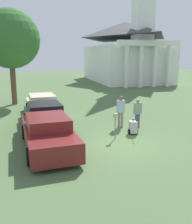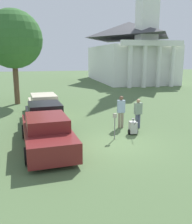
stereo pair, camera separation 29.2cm
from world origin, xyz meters
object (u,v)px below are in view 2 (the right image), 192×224
(parked_car_maroon, at_px, (47,133))
(person_supervisor, at_px, (138,112))
(person_worker, at_px, (121,110))
(equipment_cart, at_px, (133,127))
(parked_car_cream, at_px, (44,106))
(church, at_px, (129,49))
(parked_car_black, at_px, (45,117))
(parking_meter, at_px, (115,121))

(parked_car_maroon, bearing_deg, person_supervisor, 16.72)
(person_worker, bearing_deg, equipment_cart, 103.91)
(equipment_cart, bearing_deg, person_worker, 102.46)
(parked_car_cream, distance_m, equipment_cart, 6.86)
(parked_car_cream, relative_size, church, 0.24)
(parked_car_black, xyz_separation_m, church, (14.04, 25.26, 4.43))
(equipment_cart, bearing_deg, parked_car_cream, 133.41)
(parked_car_cream, bearing_deg, person_supervisor, -44.41)
(parked_car_maroon, bearing_deg, parked_car_cream, 85.14)
(person_worker, bearing_deg, parked_car_black, -2.98)
(parked_car_cream, relative_size, person_worker, 2.93)
(parked_car_maroon, relative_size, person_worker, 2.97)
(parked_car_black, relative_size, parking_meter, 3.85)
(parked_car_maroon, bearing_deg, person_worker, 24.04)
(parked_car_cream, distance_m, person_worker, 5.74)
(parking_meter, height_order, person_supervisor, person_supervisor)
(equipment_cart, bearing_deg, church, 73.92)
(parked_car_maroon, bearing_deg, equipment_cart, 7.51)
(parked_car_cream, height_order, person_worker, person_worker)
(parking_meter, bearing_deg, church, 68.74)
(person_worker, relative_size, person_supervisor, 1.09)
(parked_car_black, xyz_separation_m, parked_car_cream, (0.00, 3.33, -0.01))
(parked_car_maroon, height_order, person_supervisor, person_supervisor)
(parked_car_maroon, height_order, parking_meter, parked_car_maroon)
(parking_meter, distance_m, person_supervisor, 2.40)
(parking_meter, height_order, church, church)
(parked_car_black, bearing_deg, equipment_cart, -28.47)
(parked_car_cream, distance_m, person_supervisor, 6.61)
(person_worker, xyz_separation_m, equipment_cart, (0.21, -1.35, -0.66))
(parked_car_black, bearing_deg, parked_car_maroon, -94.86)
(parked_car_maroon, xyz_separation_m, parked_car_black, (0.00, 2.89, -0.00))
(parked_car_black, height_order, person_supervisor, person_supervisor)
(parked_car_maroon, height_order, parked_car_cream, parked_car_cream)
(parked_car_maroon, distance_m, person_supervisor, 5.48)
(parking_meter, distance_m, person_worker, 2.08)
(parked_car_cream, xyz_separation_m, church, (14.04, 21.94, 4.44))
(parked_car_cream, relative_size, person_supervisor, 3.21)
(parked_car_maroon, distance_m, parking_meter, 3.30)
(parking_meter, xyz_separation_m, person_supervisor, (1.83, 1.56, 0.04))
(parked_car_cream, height_order, person_supervisor, person_supervisor)
(parking_meter, height_order, person_worker, person_worker)
(parked_car_black, bearing_deg, person_supervisor, -14.65)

